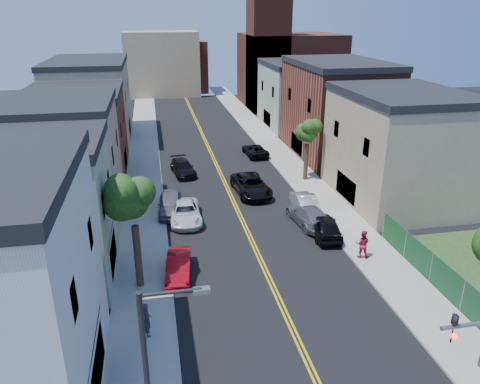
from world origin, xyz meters
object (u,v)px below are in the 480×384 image
dark_car_right_far (255,150)px  pedestrian_left (147,319)px  black_car_right (325,226)px  red_sedan (179,266)px  black_car_left (183,168)px  white_pickup (185,213)px  grey_car_left (171,204)px  black_suv_lane (251,185)px  grey_car_right (309,215)px  pedestrian_right (362,244)px  silver_car_right (304,202)px

dark_car_right_far → pedestrian_left: 32.22m
black_car_right → red_sedan: bearing=24.7°
black_car_left → pedestrian_left: pedestrian_left is taller
white_pickup → grey_car_left: bearing=122.5°
black_car_right → pedestrian_left: size_ratio=2.50×
black_suv_lane → red_sedan: bearing=-123.8°
grey_car_right → black_car_left: bearing=-63.3°
dark_car_right_far → black_suv_lane: bearing=71.4°
pedestrian_left → black_suv_lane: bearing=-38.7°
pedestrian_left → pedestrian_right: size_ratio=0.95×
dark_car_right_far → black_car_right: bearing=87.7°
grey_car_left → pedestrian_left: pedestrian_left is taller
red_sedan → dark_car_right_far: bearing=73.7°
pedestrian_left → black_car_right: bearing=-66.5°
silver_car_right → pedestrian_right: pedestrian_right is taller
dark_car_right_far → pedestrian_right: 24.49m
white_pickup → grey_car_right: size_ratio=0.98×
silver_car_right → grey_car_left: bearing=-3.9°
grey_car_left → dark_car_right_far: size_ratio=1.04×
silver_car_right → dark_car_right_far: size_ratio=0.95×
white_pickup → dark_car_right_far: size_ratio=1.09×
grey_car_right → black_suv_lane: (-3.08, 7.07, 0.06)m
black_suv_lane → pedestrian_right: (4.80, -12.92, 0.30)m
black_car_right → pedestrian_left: pedestrian_left is taller
black_car_left → pedestrian_right: 22.14m
black_car_left → black_suv_lane: black_suv_lane is taller
red_sedan → silver_car_right: bearing=43.8°
white_pickup → silver_car_right: (9.96, 0.26, 0.02)m
white_pickup → black_car_left: white_pickup is taller
grey_car_right → black_car_right: black_car_right is taller
grey_car_left → grey_car_right: grey_car_left is taller
grey_car_left → pedestrian_right: (12.20, -9.96, 0.29)m
grey_car_right → pedestrian_left: bearing=35.8°
red_sedan → grey_car_left: bearing=97.0°
white_pickup → pedestrian_left: size_ratio=2.76×
black_car_right → silver_car_right: black_car_right is taller
red_sedan → grey_car_right: 11.86m
silver_car_right → black_suv_lane: black_suv_lane is taller
grey_car_left → black_car_right: size_ratio=1.05×
white_pickup → black_car_left: size_ratio=1.06×
black_car_right → silver_car_right: (0.00, 4.79, -0.06)m
grey_car_left → silver_car_right: (11.00, -1.42, -0.10)m
grey_car_right → pedestrian_left: size_ratio=2.81×
white_pickup → dark_car_right_far: (9.33, 16.13, -0.06)m
white_pickup → black_suv_lane: 7.87m
dark_car_right_far → red_sedan: bearing=62.6°
red_sedan → black_car_right: size_ratio=0.89×
white_pickup → black_car_left: (0.66, 11.20, -0.01)m
black_suv_lane → pedestrian_right: 13.79m
grey_car_left → grey_car_right: (10.48, -4.11, -0.08)m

